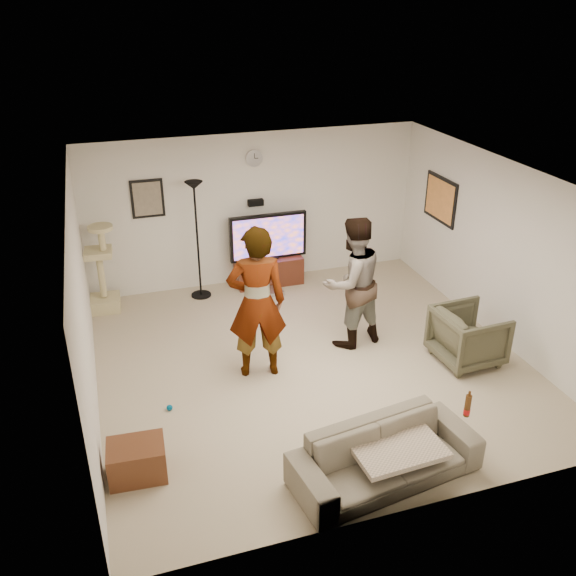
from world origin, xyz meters
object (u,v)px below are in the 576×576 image
object	(u,v)px
person_right	(352,283)
cat_tree	(100,268)
tv	(268,236)
person_left	(257,303)
armchair	(468,336)
side_table	(137,460)
sofa	(385,455)
beer_bottle	(468,406)
tv_stand	(269,271)
floor_lamp	(198,241)

from	to	relation	value
person_right	cat_tree	bearing A→B (deg)	-45.38
tv	person_left	world-z (taller)	person_left
cat_tree	tv	bearing A→B (deg)	2.61
tv	person_left	xyz separation A→B (m)	(-0.88, -2.53, 0.16)
armchair	side_table	bearing A→B (deg)	98.32
sofa	side_table	size ratio (longest dim) A/B	3.36
person_left	person_right	distance (m)	1.46
sofa	armchair	size ratio (longest dim) A/B	2.35
beer_bottle	side_table	bearing A→B (deg)	166.40
tv_stand	side_table	distance (m)	4.73
floor_lamp	side_table	world-z (taller)	floor_lamp
beer_bottle	floor_lamp	bearing A→B (deg)	112.23
sofa	armchair	world-z (taller)	armchair
armchair	side_table	distance (m)	4.48
cat_tree	sofa	xyz separation A→B (m)	(2.52, -4.66, -0.42)
person_left	armchair	xyz separation A→B (m)	(2.72, -0.58, -0.63)
tv_stand	cat_tree	size ratio (longest dim) A/B	0.79
tv	person_left	size ratio (longest dim) A/B	0.64
armchair	side_table	size ratio (longest dim) A/B	1.43
person_left	armchair	world-z (taller)	person_left
cat_tree	armchair	bearing A→B (deg)	-33.50
beer_bottle	armchair	bearing A→B (deg)	56.20
person_right	sofa	distance (m)	2.76
tv_stand	person_right	bearing A→B (deg)	-76.02
floor_lamp	cat_tree	bearing A→B (deg)	-179.79
tv	person_left	bearing A→B (deg)	-109.06
floor_lamp	person_left	xyz separation A→B (m)	(0.30, -2.42, 0.06)
tv	floor_lamp	xyz separation A→B (m)	(-1.18, -0.12, 0.11)
person_left	person_right	bearing A→B (deg)	-158.05
cat_tree	person_right	size ratio (longest dim) A/B	0.75
floor_lamp	person_right	bearing A→B (deg)	-50.32
tv_stand	beer_bottle	size ratio (longest dim) A/B	4.43
tv	beer_bottle	distance (m)	4.84
tv	sofa	xyz separation A→B (m)	(-0.16, -4.78, -0.56)
person_left	person_right	xyz separation A→B (m)	(1.42, 0.33, -0.08)
person_right	tv	bearing A→B (deg)	-88.64
tv	person_right	xyz separation A→B (m)	(0.55, -2.20, 0.08)
person_left	side_table	xyz separation A→B (m)	(-1.67, -1.46, -0.82)
tv_stand	person_right	world-z (taller)	person_right
cat_tree	beer_bottle	distance (m)	5.77
cat_tree	side_table	bearing A→B (deg)	-88.07
tv_stand	floor_lamp	xyz separation A→B (m)	(-1.18, -0.12, 0.72)
cat_tree	sofa	distance (m)	5.31
person_right	beer_bottle	size ratio (longest dim) A/B	7.42
floor_lamp	person_right	world-z (taller)	floor_lamp
sofa	beer_bottle	world-z (taller)	beer_bottle
cat_tree	armchair	distance (m)	5.43
person_left	cat_tree	bearing A→B (deg)	-44.50
tv_stand	side_table	bearing A→B (deg)	-122.58
cat_tree	person_left	size ratio (longest dim) A/B	0.69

